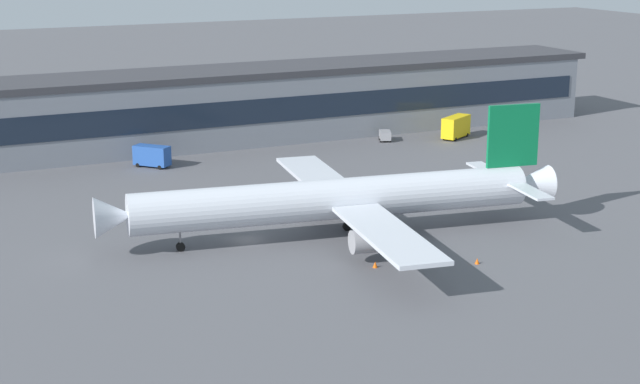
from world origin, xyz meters
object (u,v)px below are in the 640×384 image
Objects in this scene: airliner at (341,199)px; catering_truck at (456,126)px; traffic_cone_0 at (375,265)px; baggage_tug at (385,135)px; traffic_cone_1 at (477,261)px; stair_truck at (151,155)px.

airliner is 7.94× the size of catering_truck.
airliner is 82.57× the size of traffic_cone_0.
catering_truck is at bearing -14.95° from baggage_tug.
traffic_cone_0 reaches higher than traffic_cone_1.
traffic_cone_1 is at bearing -110.13° from baggage_tug.
airliner is at bearing -76.82° from stair_truck.
stair_truck is 44.97m from baggage_tug.
traffic_cone_0 is at bearing -80.94° from stair_truck.
traffic_cone_1 is (-24.01, -65.49, -0.74)m from baggage_tug.
traffic_cone_1 is at bearing -58.91° from airliner.
stair_truck is 60.62m from traffic_cone_0.
stair_truck is 1.48× the size of baggage_tug.
baggage_tug is (-13.13, 3.51, -1.21)m from catering_truck.
traffic_cone_1 is at bearing -120.93° from catering_truck.
airliner reaches higher than baggage_tug.
traffic_cone_1 is (20.92, -63.79, -1.63)m from stair_truck.
airliner is 86.65× the size of traffic_cone_1.
airliner reaches higher than traffic_cone_0.
traffic_cone_0 is (9.54, -59.84, -1.62)m from stair_truck.
stair_truck reaches higher than traffic_cone_1.
catering_truck reaches higher than traffic_cone_0.
airliner is 19.48m from traffic_cone_1.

